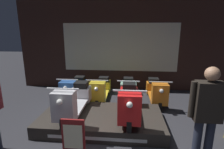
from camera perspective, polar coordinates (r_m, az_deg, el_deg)
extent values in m
cube|color=#331E19|center=(6.38, 2.66, 9.28)|extent=(7.47, 0.08, 3.20)
cube|color=beige|center=(6.34, 2.64, 8.80)|extent=(4.11, 0.01, 1.70)
cube|color=#2D2823|center=(4.15, -3.39, -14.57)|extent=(2.74, 1.41, 0.28)
cube|color=silver|center=(3.56, -5.21, -20.17)|extent=(1.92, 0.01, 0.07)
cylinder|color=black|center=(3.60, -15.17, -14.41)|extent=(0.09, 0.32, 0.32)
cylinder|color=black|center=(4.72, -9.73, -7.13)|extent=(0.09, 0.32, 0.32)
cube|color=#BCBCC1|center=(4.15, -12.04, -10.40)|extent=(0.41, 1.20, 0.05)
cube|color=#BCBCC1|center=(3.49, -15.35, -9.86)|extent=(0.43, 0.29, 0.57)
cube|color=#BCBCC1|center=(4.67, -9.85, -6.29)|extent=(0.45, 0.34, 0.37)
cube|color=black|center=(4.58, -10.01, -3.30)|extent=(0.32, 0.30, 0.15)
cylinder|color=silver|center=(3.36, -15.77, -4.51)|extent=(0.61, 0.03, 0.03)
sphere|color=white|center=(3.26, -16.76, -8.66)|extent=(0.11, 0.11, 0.11)
cylinder|color=black|center=(3.40, 5.57, -15.77)|extent=(0.09, 0.32, 0.32)
cylinder|color=black|center=(4.57, 5.56, -7.72)|extent=(0.09, 0.32, 0.32)
cube|color=red|center=(3.98, 5.56, -11.27)|extent=(0.41, 1.20, 0.05)
cube|color=red|center=(3.28, 5.69, -10.99)|extent=(0.43, 0.29, 0.57)
cube|color=red|center=(4.52, 5.58, -6.86)|extent=(0.45, 0.34, 0.37)
cube|color=black|center=(4.42, 5.66, -3.78)|extent=(0.32, 0.30, 0.15)
cylinder|color=silver|center=(3.14, 5.85, -5.33)|extent=(0.61, 0.03, 0.03)
sphere|color=white|center=(3.03, 5.78, -9.84)|extent=(0.11, 0.11, 0.11)
cylinder|color=black|center=(5.21, -14.09, -8.54)|extent=(0.09, 0.32, 0.32)
cylinder|color=black|center=(6.37, -10.28, -4.18)|extent=(0.09, 0.32, 0.32)
cube|color=#386BBC|center=(5.79, -11.98, -6.23)|extent=(0.41, 1.20, 0.05)
cube|color=#386BBC|center=(5.13, -14.20, -5.32)|extent=(0.43, 0.29, 0.57)
cube|color=#386BBC|center=(6.32, -10.37, -3.53)|extent=(0.45, 0.34, 0.37)
cube|color=black|center=(6.25, -10.49, -1.30)|extent=(0.32, 0.30, 0.15)
cylinder|color=silver|center=(5.02, -14.46, -1.63)|extent=(0.61, 0.03, 0.03)
sphere|color=white|center=(4.90, -15.08, -4.31)|extent=(0.11, 0.11, 0.11)
cylinder|color=black|center=(5.00, -4.71, -9.12)|extent=(0.09, 0.32, 0.32)
cylinder|color=black|center=(6.20, -2.64, -4.47)|extent=(0.09, 0.32, 0.32)
cube|color=yellow|center=(5.60, -3.56, -6.63)|extent=(0.41, 1.20, 0.05)
cube|color=yellow|center=(4.92, -4.73, -5.78)|extent=(0.43, 0.29, 0.57)
cube|color=yellow|center=(6.15, -2.68, -3.81)|extent=(0.45, 0.34, 0.37)
cube|color=black|center=(6.07, -2.72, -1.52)|extent=(0.32, 0.30, 0.15)
cylinder|color=silver|center=(4.80, -4.83, -1.93)|extent=(0.61, 0.03, 0.03)
sphere|color=white|center=(4.68, -5.20, -4.76)|extent=(0.11, 0.11, 0.11)
cylinder|color=black|center=(4.93, 5.23, -9.48)|extent=(0.09, 0.32, 0.32)
cylinder|color=black|center=(6.14, 5.29, -4.69)|extent=(0.09, 0.32, 0.32)
cube|color=#8EC6AD|center=(5.54, 5.26, -6.91)|extent=(0.41, 1.20, 0.05)
cube|color=#8EC6AD|center=(4.85, 5.31, -6.09)|extent=(0.43, 0.29, 0.57)
cube|color=#8EC6AD|center=(6.10, 5.30, -4.03)|extent=(0.45, 0.34, 0.37)
cube|color=black|center=(6.01, 5.36, -1.72)|extent=(0.32, 0.30, 0.15)
cylinder|color=silver|center=(4.73, 5.40, -2.19)|extent=(0.61, 0.03, 0.03)
sphere|color=white|center=(4.60, 5.34, -5.07)|extent=(0.11, 0.11, 0.11)
cylinder|color=black|center=(5.01, 15.16, -9.55)|extent=(0.09, 0.32, 0.32)
cylinder|color=black|center=(6.21, 13.21, -4.82)|extent=(0.09, 0.32, 0.32)
cube|color=orange|center=(5.61, 14.07, -7.02)|extent=(0.41, 1.20, 0.05)
cube|color=orange|center=(4.92, 15.34, -6.22)|extent=(0.43, 0.29, 0.57)
cube|color=orange|center=(6.16, 13.28, -4.16)|extent=(0.45, 0.34, 0.37)
cube|color=black|center=(6.08, 13.43, -1.88)|extent=(0.32, 0.30, 0.15)
cylinder|color=silver|center=(4.81, 15.62, -2.38)|extent=(0.61, 0.03, 0.03)
sphere|color=white|center=(4.69, 15.87, -5.22)|extent=(0.11, 0.11, 0.11)
cylinder|color=#232838|center=(3.30, 25.95, -19.14)|extent=(0.13, 0.13, 0.78)
cylinder|color=#232838|center=(3.37, 28.99, -18.82)|extent=(0.13, 0.13, 0.78)
cube|color=black|center=(3.03, 28.96, -7.72)|extent=(0.40, 0.22, 0.62)
cylinder|color=black|center=(2.93, 24.68, -7.40)|extent=(0.08, 0.08, 0.57)
sphere|color=#A87A5B|center=(2.91, 29.94, 0.18)|extent=(0.21, 0.21, 0.21)
cube|color=maroon|center=(3.17, -12.44, -19.92)|extent=(0.39, 0.04, 0.73)
cube|color=beige|center=(3.13, -12.62, -19.29)|extent=(0.32, 0.01, 0.44)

